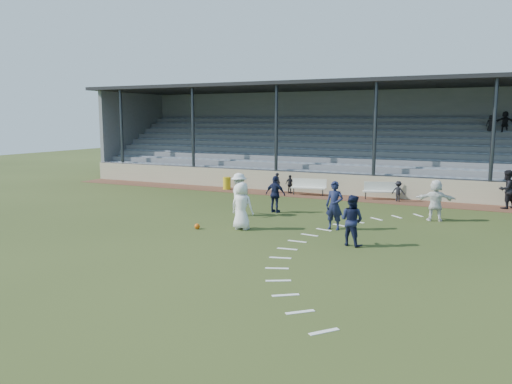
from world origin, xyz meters
TOP-DOWN VIEW (x-y plane):
  - ground at (0.00, 0.00)m, footprint 90.00×90.00m
  - cinder_track at (0.00, 10.50)m, footprint 34.00×2.00m
  - retaining_wall at (0.00, 11.55)m, footprint 34.00×0.18m
  - bench_left at (-0.46, 10.57)m, footprint 2.04×0.74m
  - bench_right at (3.66, 10.91)m, footprint 2.02×1.12m
  - trash_bin at (-5.89, 10.60)m, footprint 0.48×0.48m
  - football at (-1.53, 0.19)m, footprint 0.22×0.22m
  - player_white_lead at (0.12, 0.94)m, footprint 0.93×0.61m
  - player_navy_lead at (3.47, 2.50)m, footprint 0.74×0.51m
  - player_navy_mid at (4.75, 0.31)m, footprint 1.02×0.89m
  - player_white_wing at (-1.32, 3.47)m, footprint 1.40×1.42m
  - player_navy_wing at (-0.11, 4.85)m, footprint 1.06×0.52m
  - player_white_back at (6.93, 6.06)m, footprint 1.75×0.84m
  - official at (9.75, 10.63)m, footprint 1.15×1.17m
  - sub_left_near at (-2.48, 10.66)m, footprint 0.51×0.44m
  - sub_left_far at (-1.69, 10.71)m, footprint 0.69×0.43m
  - sub_right at (4.60, 10.54)m, footprint 0.75×0.48m
  - grandstand at (0.01, 16.26)m, footprint 34.60×9.00m
  - penalty_arc at (4.12, 0.00)m, footprint 3.89×14.63m

SIDE VIEW (x-z plane):
  - ground at x=0.00m, z-range 0.00..0.00m
  - penalty_arc at x=4.12m, z-range 0.00..0.01m
  - cinder_track at x=0.00m, z-range 0.00..0.02m
  - football at x=-1.53m, z-range 0.00..0.22m
  - trash_bin at x=-5.89m, z-range 0.02..0.79m
  - sub_right at x=4.60m, z-range 0.02..1.11m
  - sub_left_far at x=-1.69m, z-range 0.02..1.12m
  - bench_left at x=-0.46m, z-range 0.11..1.06m
  - bench_right at x=3.66m, z-range 0.11..1.06m
  - retaining_wall at x=0.00m, z-range 0.00..1.20m
  - sub_left_near at x=-2.48m, z-range 0.02..1.21m
  - player_navy_wing at x=-0.11m, z-range 0.00..1.75m
  - player_navy_mid at x=4.75m, z-range 0.00..1.79m
  - player_white_back at x=6.93m, z-range 0.00..1.81m
  - player_white_lead at x=0.12m, z-range 0.00..1.90m
  - official at x=9.75m, z-range 0.02..1.92m
  - player_navy_lead at x=3.47m, z-range 0.00..1.95m
  - player_white_wing at x=-1.32m, z-range 0.00..1.96m
  - grandstand at x=0.01m, z-range -1.10..5.51m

